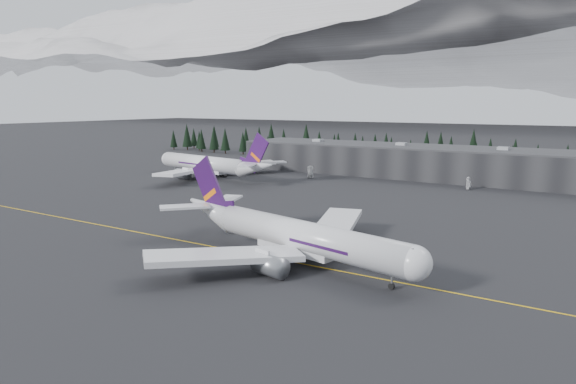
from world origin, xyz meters
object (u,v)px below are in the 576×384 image
Objects in this scene: jet_parked at (212,165)px; gse_vehicle_a at (310,177)px; gse_vehicle_b at (469,188)px; jet_main at (287,233)px; terminal at (424,162)px.

jet_parked is 40.13m from gse_vehicle_a.
jet_parked is 98.55m from gse_vehicle_b.
terminal is at bearing 107.92° from jet_main.
gse_vehicle_a is (-50.18, 96.88, -4.48)m from jet_main.
gse_vehicle_b is (23.49, -23.25, -5.52)m from terminal.
gse_vehicle_b is (94.82, 26.46, -4.70)m from jet_parked.
terminal is 33.50m from gse_vehicle_b.
jet_main reaches higher than terminal.
jet_parked is at bearing -173.61° from gse_vehicle_a.
terminal is at bearing -135.67° from jet_parked.
terminal is 34.99× the size of gse_vehicle_b.
jet_parked is at bearing -67.61° from gse_vehicle_b.
terminal is 126.49m from jet_main.
gse_vehicle_b reaches higher than gse_vehicle_a.
jet_parked is (-84.19, 76.12, 0.28)m from jet_main.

